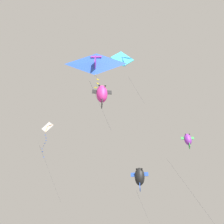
{
  "coord_description": "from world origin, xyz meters",
  "views": [
    {
      "loc": [
        6.26,
        -25.84,
        23.45
      ],
      "look_at": [
        1.62,
        -1.3,
        38.22
      ],
      "focal_mm": 52.17,
      "sensor_mm": 36.0,
      "label": 1
    }
  ],
  "objects_px": {
    "kite_fish_near_right": "(102,94)",
    "kite_fish_near_left": "(188,140)",
    "kite_delta_far_centre": "(96,63)",
    "kite_fish_upper_right": "(140,177)",
    "kite_diamond_mid_left": "(47,128)",
    "kite_diamond_low_drifter": "(122,59)"
  },
  "relations": [
    {
      "from": "kite_fish_upper_right",
      "to": "kite_diamond_mid_left",
      "type": "height_order",
      "value": "kite_diamond_mid_left"
    },
    {
      "from": "kite_diamond_mid_left",
      "to": "kite_diamond_low_drifter",
      "type": "bearing_deg",
      "value": 145.99
    },
    {
      "from": "kite_fish_upper_right",
      "to": "kite_fish_near_left",
      "type": "relative_size",
      "value": 0.67
    },
    {
      "from": "kite_fish_near_right",
      "to": "kite_fish_near_left",
      "type": "bearing_deg",
      "value": 164.86
    },
    {
      "from": "kite_fish_upper_right",
      "to": "kite_fish_near_left",
      "type": "bearing_deg",
      "value": 117.4
    },
    {
      "from": "kite_fish_upper_right",
      "to": "kite_diamond_mid_left",
      "type": "distance_m",
      "value": 12.43
    },
    {
      "from": "kite_diamond_low_drifter",
      "to": "kite_fish_near_left",
      "type": "xyz_separation_m",
      "value": [
        5.12,
        -2.03,
        -10.23
      ]
    },
    {
      "from": "kite_fish_near_left",
      "to": "kite_fish_upper_right",
      "type": "bearing_deg",
      "value": -68.51
    },
    {
      "from": "kite_fish_upper_right",
      "to": "kite_fish_near_left",
      "type": "distance_m",
      "value": 8.72
    },
    {
      "from": "kite_diamond_low_drifter",
      "to": "kite_fish_near_left",
      "type": "distance_m",
      "value": 11.62
    },
    {
      "from": "kite_diamond_low_drifter",
      "to": "kite_fish_near_left",
      "type": "relative_size",
      "value": 0.89
    },
    {
      "from": "kite_diamond_low_drifter",
      "to": "kite_delta_far_centre",
      "type": "distance_m",
      "value": 10.77
    },
    {
      "from": "kite_diamond_mid_left",
      "to": "kite_fish_upper_right",
      "type": "bearing_deg",
      "value": 174.05
    },
    {
      "from": "kite_diamond_low_drifter",
      "to": "kite_fish_near_left",
      "type": "bearing_deg",
      "value": 120.69
    },
    {
      "from": "kite_diamond_low_drifter",
      "to": "kite_fish_upper_right",
      "type": "relative_size",
      "value": 1.33
    },
    {
      "from": "kite_fish_near_right",
      "to": "kite_fish_near_left",
      "type": "height_order",
      "value": "kite_fish_near_right"
    },
    {
      "from": "kite_fish_near_right",
      "to": "kite_fish_near_left",
      "type": "xyz_separation_m",
      "value": [
        6.61,
        0.15,
        -4.83
      ]
    },
    {
      "from": "kite_delta_far_centre",
      "to": "kite_fish_near_left",
      "type": "xyz_separation_m",
      "value": [
        5.72,
        6.13,
        -3.24
      ]
    },
    {
      "from": "kite_fish_near_right",
      "to": "kite_delta_far_centre",
      "type": "height_order",
      "value": "kite_fish_near_right"
    },
    {
      "from": "kite_diamond_mid_left",
      "to": "kite_fish_near_left",
      "type": "relative_size",
      "value": 1.17
    },
    {
      "from": "kite_fish_upper_right",
      "to": "kite_diamond_mid_left",
      "type": "xyz_separation_m",
      "value": [
        -10.4,
        0.92,
        6.73
      ]
    },
    {
      "from": "kite_fish_near_right",
      "to": "kite_delta_far_centre",
      "type": "relative_size",
      "value": 0.43
    }
  ]
}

